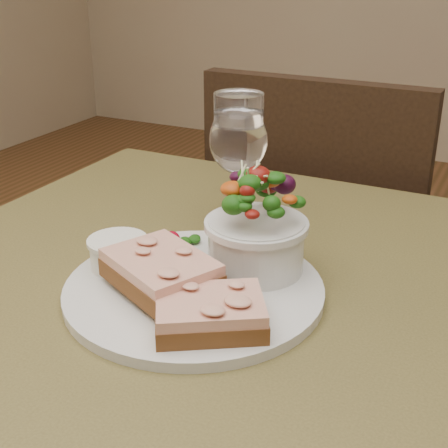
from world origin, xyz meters
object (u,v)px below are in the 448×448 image
at_px(cafe_table, 218,357).
at_px(ramekin, 118,251).
at_px(dinner_plate, 194,289).
at_px(wine_glass, 238,144).
at_px(chair_far, 325,329).
at_px(salad_bowl, 256,222).
at_px(sandwich_back, 161,271).
at_px(sandwich_front, 210,313).

xyz_separation_m(cafe_table, ramekin, (-0.11, -0.03, 0.13)).
height_order(dinner_plate, wine_glass, wine_glass).
height_order(chair_far, ramekin, chair_far).
bearing_deg(salad_bowl, sandwich_back, -128.11).
bearing_deg(cafe_table, sandwich_back, -124.26).
bearing_deg(chair_far, sandwich_front, 97.76).
bearing_deg(salad_bowl, chair_far, 97.37).
height_order(sandwich_back, ramekin, sandwich_back).
height_order(chair_far, sandwich_back, chair_far).
relative_size(chair_far, wine_glass, 5.14).
height_order(sandwich_back, salad_bowl, salad_bowl).
bearing_deg(dinner_plate, cafe_table, 66.15).
relative_size(cafe_table, dinner_plate, 2.76).
distance_m(dinner_plate, sandwich_front, 0.09).
bearing_deg(chair_far, salad_bowl, 98.39).
distance_m(cafe_table, ramekin, 0.18).
xyz_separation_m(chair_far, sandwich_back, (0.01, -0.70, 0.49)).
bearing_deg(dinner_plate, salad_bowl, 54.60).
bearing_deg(sandwich_front, cafe_table, 80.86).
bearing_deg(ramekin, wine_glass, 68.34).
xyz_separation_m(cafe_table, dinner_plate, (-0.01, -0.03, 0.11)).
distance_m(sandwich_front, sandwich_back, 0.09).
distance_m(sandwich_back, salad_bowl, 0.12).
relative_size(cafe_table, sandwich_back, 5.48).
distance_m(sandwich_front, salad_bowl, 0.14).
distance_m(cafe_table, salad_bowl, 0.18).
relative_size(cafe_table, wine_glass, 4.57).
height_order(ramekin, wine_glass, wine_glass).
height_order(sandwich_front, sandwich_back, sandwich_back).
bearing_deg(salad_bowl, wine_glass, 124.04).
bearing_deg(salad_bowl, dinner_plate, -125.40).
bearing_deg(cafe_table, dinner_plate, -113.85).
bearing_deg(sandwich_back, sandwich_front, -0.21).
bearing_deg(cafe_table, chair_far, 94.15).
relative_size(sandwich_back, wine_glass, 0.83).
height_order(cafe_table, salad_bowl, salad_bowl).
bearing_deg(dinner_plate, sandwich_back, -133.94).
height_order(dinner_plate, sandwich_front, sandwich_front).
xyz_separation_m(chair_far, salad_bowl, (0.08, -0.61, 0.53)).
distance_m(chair_far, dinner_plate, 0.82).
bearing_deg(chair_far, ramekin, 85.39).
xyz_separation_m(cafe_table, wine_glass, (-0.04, 0.14, 0.22)).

